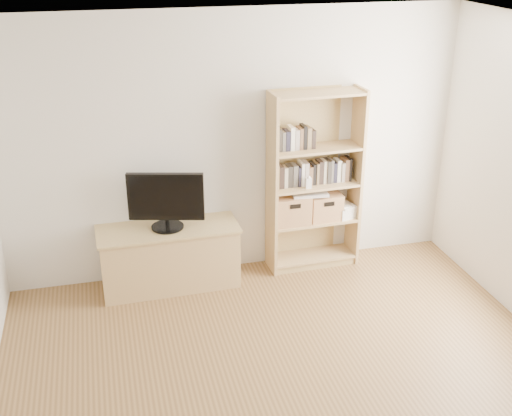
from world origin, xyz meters
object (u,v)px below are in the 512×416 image
object	(u,v)px
bookshelf	(315,182)
basket_right	(324,206)
tv_stand	(170,258)
laptop	(309,192)
television	(166,200)
baby_monitor	(309,183)
basket_left	(291,209)

from	to	relation	value
bookshelf	basket_right	distance (m)	0.30
tv_stand	laptop	size ratio (longest dim) A/B	3.68
laptop	television	bearing A→B (deg)	-172.27
bookshelf	television	xyz separation A→B (m)	(-1.49, -0.08, -0.02)
baby_monitor	laptop	distance (m)	0.16
bookshelf	basket_right	size ratio (longest dim) A/B	5.64
baby_monitor	basket_right	xyz separation A→B (m)	(0.21, 0.11, -0.31)
baby_monitor	laptop	bearing A→B (deg)	69.80
television	laptop	size ratio (longest dim) A/B	2.01
basket_left	laptop	distance (m)	0.24
television	basket_left	distance (m)	1.27
television	basket_right	world-z (taller)	television
basket_right	laptop	bearing A→B (deg)	-173.90
tv_stand	basket_left	distance (m)	1.30
basket_left	basket_right	bearing A→B (deg)	2.01
basket_left	laptop	size ratio (longest dim) A/B	1.00
bookshelf	television	world-z (taller)	bookshelf
basket_right	laptop	size ratio (longest dim) A/B	0.92
bookshelf	basket_right	world-z (taller)	bookshelf
television	basket_right	distance (m)	1.62
tv_stand	television	distance (m)	0.61
tv_stand	baby_monitor	world-z (taller)	baby_monitor
television	baby_monitor	bearing A→B (deg)	13.27
basket_left	tv_stand	bearing A→B (deg)	-177.23
baby_monitor	basket_left	bearing A→B (deg)	151.91
laptop	bookshelf	bearing A→B (deg)	27.11
baby_monitor	laptop	world-z (taller)	baby_monitor
basket_left	basket_right	size ratio (longest dim) A/B	1.09
bookshelf	baby_monitor	distance (m)	0.15
tv_stand	laptop	xyz separation A→B (m)	(1.43, 0.06, 0.52)
baby_monitor	basket_left	world-z (taller)	baby_monitor
baby_monitor	television	bearing A→B (deg)	-177.27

